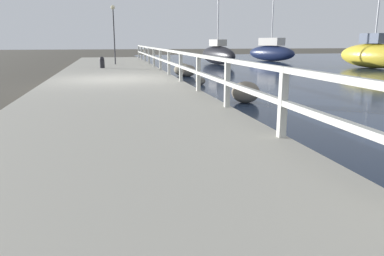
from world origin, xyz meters
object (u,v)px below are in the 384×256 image
(dock_lamp, at_px, (114,23))
(sailboat_yellow, at_px, (374,54))
(sailboat_navy, at_px, (271,51))
(sailboat_black, at_px, (218,54))
(mooring_bollard, at_px, (102,62))

(dock_lamp, bearing_deg, sailboat_yellow, -8.85)
(dock_lamp, height_order, sailboat_yellow, sailboat_yellow)
(dock_lamp, xyz_separation_m, sailboat_navy, (12.30, 6.37, -1.78))
(sailboat_black, bearing_deg, sailboat_navy, 23.83)
(mooring_bollard, distance_m, sailboat_black, 9.71)
(mooring_bollard, xyz_separation_m, sailboat_yellow, (15.57, 0.56, 0.25))
(dock_lamp, height_order, sailboat_black, sailboat_black)
(mooring_bollard, relative_size, sailboat_navy, 0.08)
(dock_lamp, xyz_separation_m, sailboat_yellow, (14.89, -2.32, -1.71))
(mooring_bollard, bearing_deg, sailboat_yellow, 2.07)
(sailboat_yellow, xyz_separation_m, sailboat_black, (-7.95, 5.45, -0.12))
(sailboat_yellow, bearing_deg, sailboat_navy, 96.55)
(dock_lamp, height_order, sailboat_navy, sailboat_navy)
(dock_lamp, bearing_deg, mooring_bollard, -103.35)
(dock_lamp, relative_size, sailboat_navy, 0.44)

